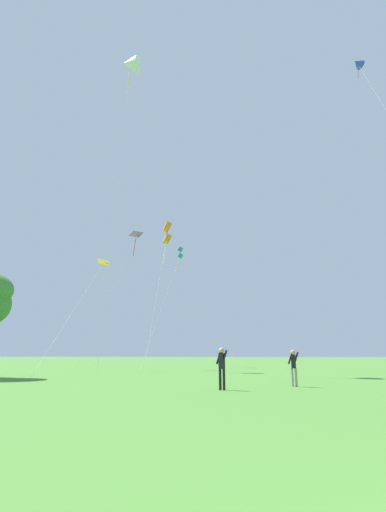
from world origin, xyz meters
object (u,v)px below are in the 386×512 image
kite_blue_delta (358,64)px  person_with_spool (222,364)px  kite_orange_box (167,234)px  kite_yellow_diamond (101,268)px  person_foreground_watcher (294,364)px  kite_black_large (134,241)px  kite_white_distant (130,64)px  kite_teal_box (180,254)px

kite_blue_delta → person_with_spool: (-11.22, -13.87, -24.53)m
kite_blue_delta → kite_orange_box: bearing=169.0°
kite_yellow_diamond → kite_blue_delta: size_ratio=0.48×
person_foreground_watcher → kite_black_large: bearing=124.5°
kite_yellow_diamond → kite_white_distant: 19.66m
kite_white_distant → person_with_spool: size_ratio=17.33×
kite_black_large → person_foreground_watcher: size_ratio=8.71×
kite_blue_delta → person_foreground_watcher: (-8.09, -11.71, -24.57)m
kite_blue_delta → person_with_spool: bearing=-129.0°
kite_yellow_diamond → person_foreground_watcher: 23.07m
kite_blue_delta → kite_black_large: size_ratio=1.85×
kite_black_large → person_with_spool: (10.21, -21.57, -11.72)m
kite_yellow_diamond → kite_orange_box: (6.22, -0.32, 2.92)m
kite_blue_delta → kite_black_large: (-21.43, 7.70, -12.81)m
kite_yellow_diamond → kite_black_large: bearing=65.6°
kite_teal_box → kite_orange_box: bearing=-86.1°
kite_blue_delta → kite_orange_box: (-17.06, 3.30, -13.52)m
kite_orange_box → person_foreground_watcher: kite_orange_box is taller
person_with_spool → kite_black_large: bearing=115.3°
kite_orange_box → person_with_spool: 21.22m
kite_black_large → person_foreground_watcher: kite_black_large is taller
kite_black_large → person_foreground_watcher: bearing=-55.5°
kite_orange_box → kite_black_large: size_ratio=0.93×
kite_black_large → kite_teal_box: 8.90m
kite_blue_delta → person_foreground_watcher: 28.40m
kite_yellow_diamond → kite_teal_box: size_ratio=0.88×
kite_white_distant → person_with_spool: kite_white_distant is taller
kite_black_large → kite_teal_box: size_ratio=0.99×
kite_white_distant → person_foreground_watcher: size_ratio=18.13×
kite_blue_delta → kite_white_distant: size_ratio=0.89×
kite_blue_delta → person_foreground_watcher: kite_blue_delta is taller
kite_blue_delta → kite_white_distant: kite_white_distant is taller
kite_orange_box → person_with_spool: size_ratio=7.76×
kite_white_distant → kite_black_large: (-1.06, 6.93, -15.60)m
kite_yellow_diamond → kite_orange_box: kite_orange_box is taller
kite_yellow_diamond → kite_blue_delta: 28.73m
kite_white_distant → kite_black_large: 17.11m
kite_orange_box → person_foreground_watcher: bearing=-59.1°
kite_orange_box → person_foreground_watcher: (8.98, -15.01, -11.05)m
kite_yellow_diamond → person_foreground_watcher: size_ratio=7.69×
kite_black_large → person_with_spool: bearing=-64.7°
kite_blue_delta → person_foreground_watcher: size_ratio=16.15×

